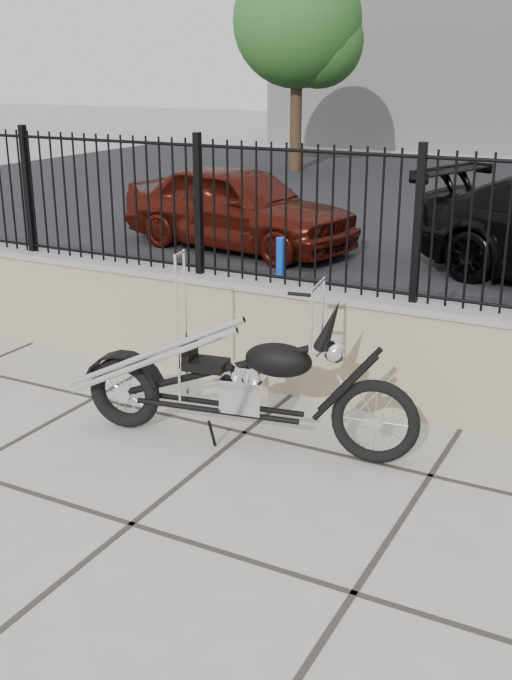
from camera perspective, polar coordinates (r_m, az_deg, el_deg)
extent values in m
plane|color=#99968E|center=(5.23, -8.92, -12.93)|extent=(90.00, 90.00, 0.00)
cube|color=gray|center=(6.98, 3.07, 0.05)|extent=(14.00, 0.36, 0.96)
cube|color=black|center=(6.70, 3.24, 8.81)|extent=(14.00, 0.08, 1.20)
imported|color=#46100A|center=(12.63, -1.26, 9.53)|extent=(4.10, 2.18, 1.33)
cylinder|color=#0D3EC3|center=(9.32, 1.76, 4.69)|extent=(0.11, 0.11, 0.88)
cylinder|color=#382619|center=(22.54, 2.88, 16.07)|extent=(0.32, 0.32, 3.19)
sphere|color=#356626|center=(22.55, 2.99, 22.30)|extent=(3.41, 3.41, 3.41)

